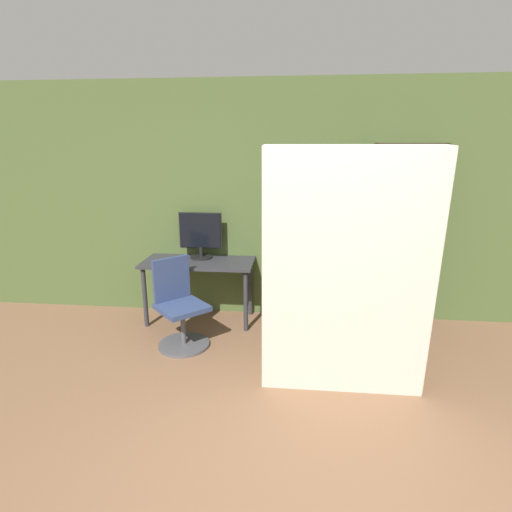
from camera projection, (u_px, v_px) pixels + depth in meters
ground_plane at (295, 491)px, 2.38m from camera, size 16.00×16.00×0.00m
wall_back at (299, 204)px, 4.56m from camera, size 8.00×0.06×2.70m
desk at (199, 270)px, 4.56m from camera, size 1.26×0.57×0.72m
monitor at (201, 234)px, 4.59m from camera, size 0.49×0.26×0.53m
office_chair at (180, 312)px, 4.05m from camera, size 0.62×0.62×0.90m
bookshelf at (392, 241)px, 4.43m from camera, size 0.70×0.26×2.02m
mattress_near at (347, 276)px, 3.14m from camera, size 1.32×0.32×2.00m
mattress_far at (343, 265)px, 3.42m from camera, size 1.32×0.27×1.99m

